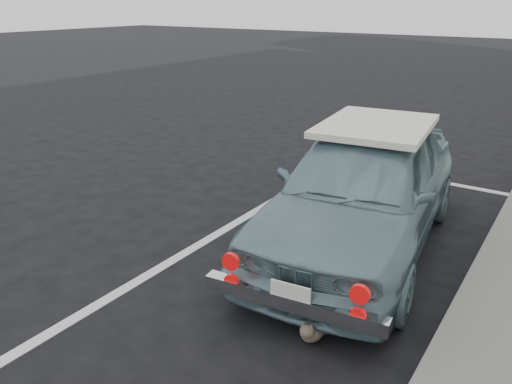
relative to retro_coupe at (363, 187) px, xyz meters
The scene contains 4 objects.
pline_front 2.70m from the retro_coupe, 91.77° to the left, with size 3.00×0.12×0.01m, color silver.
pline_side 1.86m from the retro_coupe, 149.09° to the right, with size 0.12×7.00×0.01m, color silver.
retro_coupe is the anchor object (origin of this frame).
cat 1.93m from the retro_coupe, 78.62° to the right, with size 0.23×0.45×0.24m.
Camera 1 is at (2.43, -0.97, 2.59)m, focal length 35.00 mm.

